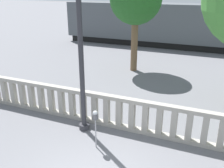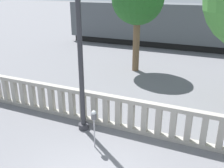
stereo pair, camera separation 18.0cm
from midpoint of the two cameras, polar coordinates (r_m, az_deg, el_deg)
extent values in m
cube|color=#9E998E|center=(9.18, 3.92, -10.17)|extent=(15.44, 0.24, 0.14)
cube|color=#9E998E|center=(8.66, 4.10, -3.89)|extent=(15.44, 0.24, 0.14)
cube|color=#9E998E|center=(11.94, -23.71, -1.35)|extent=(0.20, 0.20, 0.97)
cube|color=#9E998E|center=(11.61, -22.02, -1.73)|extent=(0.20, 0.20, 0.97)
cube|color=#9E998E|center=(11.28, -20.23, -2.12)|extent=(0.20, 0.20, 0.97)
cube|color=#9E998E|center=(10.97, -18.33, -2.54)|extent=(0.20, 0.20, 0.97)
cube|color=#9E998E|center=(10.67, -16.32, -2.98)|extent=(0.20, 0.20, 0.97)
cube|color=#9E998E|center=(10.39, -14.20, -3.44)|extent=(0.20, 0.20, 0.97)
cube|color=#9E998E|center=(10.12, -11.96, -3.93)|extent=(0.20, 0.20, 0.97)
cube|color=#9E998E|center=(9.87, -9.60, -4.43)|extent=(0.20, 0.20, 0.97)
cube|color=#9E998E|center=(9.63, -7.12, -4.94)|extent=(0.20, 0.20, 0.97)
cube|color=#9E998E|center=(9.42, -4.51, -5.48)|extent=(0.20, 0.20, 0.97)
cube|color=#9E998E|center=(9.22, -1.78, -6.02)|extent=(0.20, 0.20, 0.97)
cube|color=#9E998E|center=(9.05, 1.06, -6.57)|extent=(0.20, 0.20, 0.97)
cube|color=#9E998E|center=(8.91, 4.01, -7.12)|extent=(0.20, 0.20, 0.97)
cube|color=#9E998E|center=(8.78, 7.05, -7.67)|extent=(0.20, 0.20, 0.97)
cube|color=#9E998E|center=(8.69, 10.19, -8.22)|extent=(0.20, 0.20, 0.97)
cube|color=#9E998E|center=(8.62, 13.39, -8.74)|extent=(0.20, 0.20, 0.97)
cube|color=#9E998E|center=(8.58, 16.64, -9.25)|extent=(0.20, 0.20, 0.97)
cube|color=#9E998E|center=(8.56, 19.92, -9.73)|extent=(0.20, 0.20, 0.97)
cube|color=#9E998E|center=(8.58, 23.21, -10.18)|extent=(0.20, 0.20, 0.97)
cylinder|color=#2D2D33|center=(9.31, -6.91, -9.59)|extent=(0.38, 0.38, 0.20)
cylinder|color=#2D2D33|center=(8.16, -7.90, 10.10)|extent=(0.17, 0.17, 6.20)
cylinder|color=#99999E|center=(8.10, -4.38, -11.17)|extent=(0.04, 0.04, 1.03)
cylinder|color=#4C4C51|center=(7.79, -4.50, -7.43)|extent=(0.18, 0.18, 0.17)
sphere|color=#B2B7BC|center=(7.73, -4.53, -6.62)|extent=(0.15, 0.15, 0.15)
cube|color=black|center=(22.32, 21.33, 7.98)|extent=(25.01, 2.19, 0.55)
cube|color=#4C5156|center=(22.02, 21.96, 12.52)|extent=(25.53, 2.74, 3.04)
cylinder|color=brown|center=(15.29, 4.77, 8.82)|extent=(0.40, 0.40, 3.16)
camera|label=1|loc=(0.09, -90.52, -0.20)|focal=40.00mm
camera|label=2|loc=(0.09, 89.48, 0.20)|focal=40.00mm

